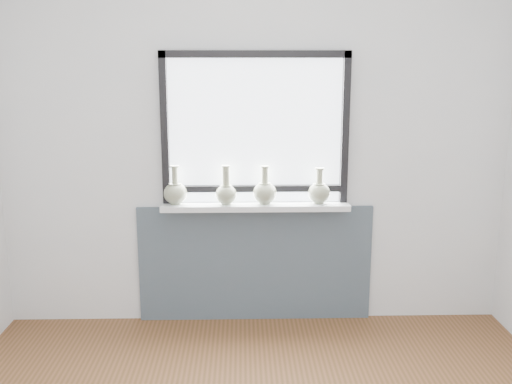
{
  "coord_description": "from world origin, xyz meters",
  "views": [
    {
      "loc": [
        -0.09,
        -2.18,
        1.85
      ],
      "look_at": [
        0.0,
        1.55,
        1.02
      ],
      "focal_mm": 40.0,
      "sensor_mm": 36.0,
      "label": 1
    }
  ],
  "objects_px": {
    "vase_a": "(175,192)",
    "vase_b": "(226,192)",
    "vase_d": "(319,192)",
    "vase_c": "(265,191)",
    "windowsill": "(255,206)"
  },
  "relations": [
    {
      "from": "vase_b",
      "to": "vase_d",
      "type": "bearing_deg",
      "value": 1.43
    },
    {
      "from": "vase_c",
      "to": "vase_b",
      "type": "bearing_deg",
      "value": -177.81
    },
    {
      "from": "vase_c",
      "to": "vase_d",
      "type": "xyz_separation_m",
      "value": [
        0.38,
        0.01,
        -0.0
      ]
    },
    {
      "from": "windowsill",
      "to": "vase_a",
      "type": "bearing_deg",
      "value": 179.07
    },
    {
      "from": "vase_a",
      "to": "vase_b",
      "type": "height_order",
      "value": "vase_b"
    },
    {
      "from": "vase_c",
      "to": "vase_d",
      "type": "height_order",
      "value": "vase_c"
    },
    {
      "from": "windowsill",
      "to": "vase_b",
      "type": "xyz_separation_m",
      "value": [
        -0.21,
        -0.01,
        0.11
      ]
    },
    {
      "from": "vase_c",
      "to": "vase_d",
      "type": "bearing_deg",
      "value": 0.89
    },
    {
      "from": "vase_d",
      "to": "vase_c",
      "type": "bearing_deg",
      "value": -179.11
    },
    {
      "from": "vase_a",
      "to": "vase_d",
      "type": "height_order",
      "value": "vase_a"
    },
    {
      "from": "vase_b",
      "to": "vase_d",
      "type": "height_order",
      "value": "vase_b"
    },
    {
      "from": "vase_d",
      "to": "vase_b",
      "type": "bearing_deg",
      "value": -178.57
    },
    {
      "from": "vase_c",
      "to": "windowsill",
      "type": "bearing_deg",
      "value": -177.71
    },
    {
      "from": "vase_a",
      "to": "vase_b",
      "type": "xyz_separation_m",
      "value": [
        0.35,
        -0.02,
        -0.0
      ]
    },
    {
      "from": "windowsill",
      "to": "vase_c",
      "type": "relative_size",
      "value": 4.9
    }
  ]
}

